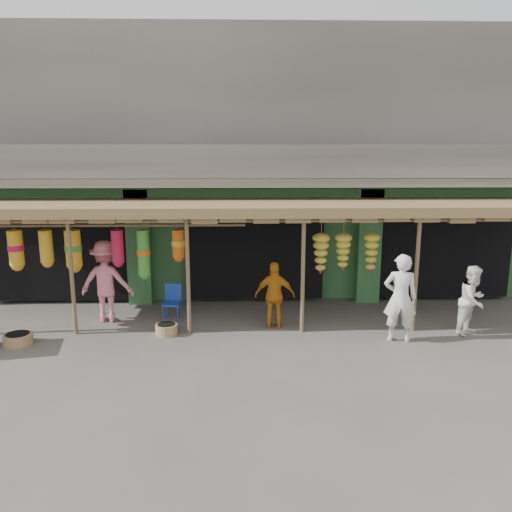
{
  "coord_description": "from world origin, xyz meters",
  "views": [
    {
      "loc": [
        -0.31,
        -10.72,
        3.98
      ],
      "look_at": [
        0.01,
        1.0,
        1.48
      ],
      "focal_mm": 35.0,
      "sensor_mm": 36.0,
      "label": 1
    }
  ],
  "objects_px": {
    "person_front": "(400,298)",
    "person_vendor": "(275,295)",
    "person_shopper": "(107,281)",
    "blue_chair": "(173,300)",
    "person_right": "(473,300)"
  },
  "relations": [
    {
      "from": "blue_chair",
      "to": "person_shopper",
      "type": "xyz_separation_m",
      "value": [
        -1.51,
        -0.11,
        0.49
      ]
    },
    {
      "from": "person_shopper",
      "to": "blue_chair",
      "type": "bearing_deg",
      "value": -170.82
    },
    {
      "from": "person_front",
      "to": "person_vendor",
      "type": "bearing_deg",
      "value": -8.94
    },
    {
      "from": "person_front",
      "to": "person_shopper",
      "type": "relative_size",
      "value": 0.98
    },
    {
      "from": "person_front",
      "to": "blue_chair",
      "type": "bearing_deg",
      "value": -7.84
    },
    {
      "from": "blue_chair",
      "to": "person_front",
      "type": "distance_m",
      "value": 5.23
    },
    {
      "from": "person_right",
      "to": "person_shopper",
      "type": "relative_size",
      "value": 0.8
    },
    {
      "from": "person_right",
      "to": "person_shopper",
      "type": "bearing_deg",
      "value": 134.78
    },
    {
      "from": "person_vendor",
      "to": "person_shopper",
      "type": "relative_size",
      "value": 0.8
    },
    {
      "from": "person_vendor",
      "to": "person_shopper",
      "type": "distance_m",
      "value": 3.96
    },
    {
      "from": "person_front",
      "to": "person_vendor",
      "type": "xyz_separation_m",
      "value": [
        -2.57,
        0.85,
        -0.18
      ]
    },
    {
      "from": "person_right",
      "to": "person_vendor",
      "type": "distance_m",
      "value": 4.32
    },
    {
      "from": "blue_chair",
      "to": "person_shopper",
      "type": "relative_size",
      "value": 0.44
    },
    {
      "from": "person_front",
      "to": "person_shopper",
      "type": "bearing_deg",
      "value": -3.09
    },
    {
      "from": "person_right",
      "to": "person_front",
      "type": "bearing_deg",
      "value": 154.07
    }
  ]
}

